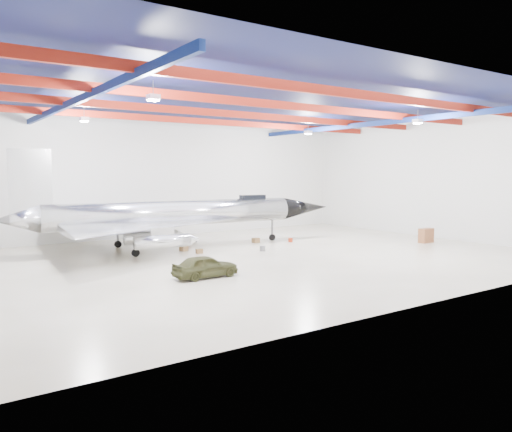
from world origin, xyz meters
TOP-DOWN VIEW (x-y plane):
  - floor at (0.00, 0.00)m, footprint 40.00×40.00m
  - wall_back at (0.00, 15.00)m, footprint 40.00×0.00m
  - wall_right at (20.00, 0.00)m, footprint 0.00×30.00m
  - ceiling at (0.00, 0.00)m, footprint 40.00×40.00m
  - ceiling_structure at (0.00, 0.00)m, footprint 39.50×29.50m
  - jet_aircraft at (-2.76, 7.20)m, footprint 28.19×17.35m
  - jeep at (-6.19, -4.10)m, footprint 3.88×1.60m
  - desk at (16.44, -2.20)m, footprint 1.37×0.70m
  - crate_ply at (-2.44, 3.73)m, footprint 0.53×0.44m
  - toolbox_red at (-1.24, 8.03)m, footprint 0.62×0.55m
  - engine_drum at (2.14, 2.02)m, footprint 0.49×0.49m
  - parts_bin at (4.30, 6.11)m, footprint 0.62×0.51m
  - tool_chest at (7.01, 4.71)m, footprint 0.52×0.52m
  - oil_barrel at (-2.91, 5.40)m, footprint 0.68×0.62m
  - spares_box at (0.20, 9.58)m, footprint 0.53×0.53m

SIDE VIEW (x-z plane):
  - floor at x=0.00m, z-range 0.00..0.00m
  - crate_ply at x=-2.44m, z-range 0.00..0.34m
  - toolbox_red at x=-1.24m, z-range 0.00..0.36m
  - tool_chest at x=7.01m, z-range 0.00..0.36m
  - oil_barrel at x=-2.91m, z-range 0.00..0.39m
  - spares_box at x=0.20m, z-range 0.00..0.39m
  - engine_drum at x=2.14m, z-range 0.00..0.39m
  - parts_bin at x=4.30m, z-range 0.00..0.40m
  - desk at x=16.44m, z-range 0.00..1.24m
  - jeep at x=-6.19m, z-range 0.00..1.32m
  - jet_aircraft at x=-2.76m, z-range -1.32..6.36m
  - wall_back at x=0.00m, z-range -14.50..25.50m
  - wall_right at x=20.00m, z-range -9.50..20.50m
  - ceiling_structure at x=0.00m, z-range 9.79..10.86m
  - ceiling at x=0.00m, z-range 11.00..11.00m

